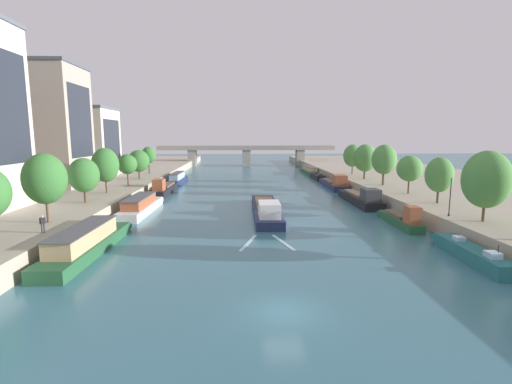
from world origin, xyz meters
TOP-DOWN VIEW (x-y plane):
  - ground_plane at (0.00, 0.00)m, footprint 400.00×400.00m
  - quay_left at (-37.24, 55.00)m, footprint 36.00×170.00m
  - quay_right at (37.24, 55.00)m, footprint 36.00×170.00m
  - barge_midriver at (0.98, 28.62)m, footprint 3.66×20.83m
  - wake_behind_barge at (-0.03, 15.21)m, footprint 5.60×5.90m
  - moored_boat_left_lone at (-16.93, 12.47)m, footprint 3.44×16.64m
  - moored_boat_left_end at (-16.72, 30.95)m, footprint 3.33×15.08m
  - moored_boat_left_near at (-16.80, 48.24)m, footprint 2.70×14.55m
  - moored_boat_left_midway at (-16.73, 63.64)m, footprint 2.78×14.23m
  - moored_boat_right_end at (17.55, 8.93)m, footprint 2.18×10.88m
  - moored_boat_right_far at (16.94, 21.56)m, footprint 2.06×10.36m
  - moored_boat_right_upstream at (16.81, 36.41)m, footprint 3.19×15.33m
  - moored_boat_right_lone at (17.28, 54.79)m, footprint 3.75×16.19m
  - moored_boat_right_midway at (16.94, 70.14)m, footprint 2.13×10.48m
  - moored_boat_right_downstream at (17.64, 84.35)m, footprint 3.06×16.62m
  - tree_left_far at (-22.39, 16.65)m, footprint 4.23×4.23m
  - tree_left_by_lamp at (-23.14, 27.99)m, footprint 3.94×3.94m
  - tree_left_distant at (-23.35, 36.61)m, footprint 4.10×4.10m
  - tree_left_midway at (-22.47, 45.04)m, footprint 3.39×3.39m
  - tree_left_nearest at (-23.24, 55.53)m, footprint 4.28×4.28m
  - tree_left_end_of_row at (-23.50, 65.36)m, footprint 3.27×3.27m
  - tree_right_distant at (22.59, 14.99)m, footprint 4.71×4.71m
  - tree_right_nearest at (23.44, 25.52)m, footprint 3.55×3.55m
  - tree_right_far at (23.33, 33.81)m, footprint 3.83×3.83m
  - tree_right_past_mid at (23.18, 43.60)m, footprint 4.36×4.36m
  - tree_right_second at (22.97, 53.07)m, footprint 4.69×4.69m
  - tree_right_midway at (23.42, 62.79)m, footprint 4.28×4.28m
  - lamppost_right_bank at (20.55, 17.76)m, footprint 0.28×0.28m
  - building_left_far_end at (-36.28, 44.91)m, footprint 13.04×11.55m
  - building_left_corner at (-36.28, 61.87)m, footprint 12.07×12.73m
  - bridge_far at (0.00, 111.35)m, footprint 62.47×4.40m
  - person_on_quay at (-20.77, 12.44)m, footprint 0.42×0.38m

SIDE VIEW (x-z plane):
  - ground_plane at x=0.00m, z-range 0.00..0.00m
  - wake_behind_barge at x=-0.03m, z-range 0.00..0.03m
  - moored_boat_right_end at x=17.55m, z-range -0.52..1.84m
  - moored_boat_right_midway at x=16.94m, z-range -0.51..1.91m
  - moored_boat_right_far at x=16.94m, z-range -0.62..2.35m
  - barge_midriver at x=0.98m, z-range -0.57..2.30m
  - moored_boat_right_downstream at x=17.64m, z-range -0.18..1.99m
  - moored_boat_right_lone at x=17.28m, z-range -0.67..2.51m
  - moored_boat_right_upstream at x=16.81m, z-range -0.59..2.46m
  - moored_boat_left_near at x=-16.80m, z-range -0.65..2.63m
  - quay_left at x=-37.24m, z-range 0.00..2.05m
  - quay_right at x=37.24m, z-range 0.00..2.05m
  - moored_boat_left_end at x=-16.72m, z-range -0.20..2.27m
  - moored_boat_left_midway at x=-16.73m, z-range -0.21..2.34m
  - moored_boat_left_lone at x=-16.93m, z-range -0.22..2.45m
  - person_on_quay at x=-20.77m, z-range 2.17..3.79m
  - lamppost_right_bank at x=20.55m, z-range 2.27..6.61m
  - bridge_far at x=0.00m, z-range 1.01..8.27m
  - tree_left_nearest at x=-23.24m, z-range 2.75..8.65m
  - tree_left_by_lamp at x=-23.14m, z-range 2.76..8.69m
  - tree_right_nearest at x=23.44m, z-range 2.77..8.83m
  - tree_left_midway at x=-22.47m, z-range 3.06..8.61m
  - tree_right_far at x=23.33m, z-range 2.97..8.79m
  - tree_right_midway at x=23.42m, z-range 2.88..9.70m
  - tree_right_second at x=22.97m, z-range 2.81..9.87m
  - tree_left_distant at x=-23.35m, z-range 2.90..9.86m
  - tree_left_end_of_row at x=-23.50m, z-range 3.26..9.55m
  - tree_right_distant at x=22.59m, z-range 2.76..10.12m
  - tree_left_far at x=-22.39m, z-range 3.01..10.12m
  - tree_right_past_mid at x=23.18m, z-range 3.01..10.26m
  - building_left_corner at x=-36.28m, z-range 2.07..16.96m
  - building_left_far_end at x=-36.28m, z-range 2.07..22.95m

